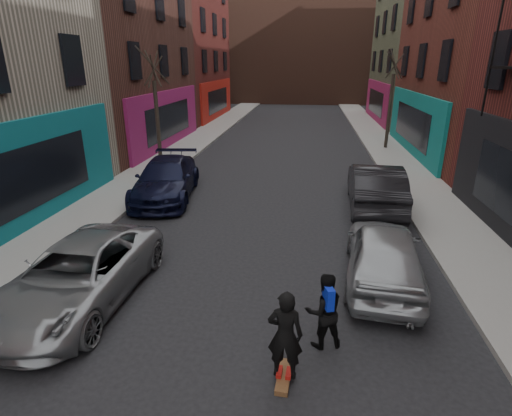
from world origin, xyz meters
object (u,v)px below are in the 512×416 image
(tree_right_far, at_px, (392,91))
(skateboarder, at_px, (285,335))
(skateboard, at_px, (284,377))
(tree_left_far, at_px, (156,100))
(parked_left_end, at_px, (166,179))
(parked_right_end, at_px, (375,186))
(pedestrian, at_px, (324,310))
(parked_right_far, at_px, (384,253))
(parked_left_far, at_px, (78,275))

(tree_right_far, xyz_separation_m, skateboarder, (-5.05, -20.10, -2.61))
(skateboard, height_order, skateboarder, skateboarder)
(tree_left_far, xyz_separation_m, skateboarder, (7.35, -14.10, -2.46))
(parked_left_end, height_order, skateboard, parked_left_end)
(parked_right_end, distance_m, skateboard, 9.53)
(tree_left_far, relative_size, pedestrian, 4.26)
(tree_left_far, xyz_separation_m, skateboard, (7.35, -14.10, -3.33))
(tree_left_far, bearing_deg, skateboarder, -62.46)
(parked_left_end, height_order, parked_right_far, parked_left_end)
(parked_left_far, bearing_deg, parked_right_end, 45.87)
(parked_right_far, distance_m, parked_right_end, 5.47)
(tree_left_far, bearing_deg, parked_left_end, -67.23)
(tree_left_far, bearing_deg, skateboard, -62.46)
(parked_left_end, xyz_separation_m, skateboarder, (5.32, -9.25, 0.16))
(parked_right_far, height_order, pedestrian, pedestrian)
(pedestrian, bearing_deg, skateboard, 39.10)
(parked_left_end, height_order, pedestrian, pedestrian)
(parked_left_far, distance_m, skateboard, 5.09)
(pedestrian, bearing_deg, parked_right_end, -121.50)
(parked_left_far, xyz_separation_m, parked_left_end, (-0.59, 7.46, 0.07))
(skateboarder, bearing_deg, parked_right_far, -117.72)
(parked_right_end, relative_size, pedestrian, 3.31)
(parked_left_end, relative_size, skateboarder, 3.21)
(parked_left_end, height_order, skateboarder, skateboarder)
(parked_left_far, relative_size, skateboard, 6.21)
(tree_left_far, distance_m, parked_left_end, 5.87)
(skateboarder, relative_size, pedestrian, 1.07)
(tree_left_far, xyz_separation_m, parked_right_far, (9.55, -10.45, -2.63))
(parked_left_end, bearing_deg, skateboarder, -67.91)
(parked_right_far, bearing_deg, parked_left_end, -30.56)
(skateboard, bearing_deg, parked_right_end, 76.44)
(tree_left_far, distance_m, tree_right_far, 13.78)
(skateboard, distance_m, pedestrian, 1.40)
(skateboarder, bearing_deg, parked_left_end, -56.77)
(parked_right_far, height_order, parked_right_end, parked_right_end)
(parked_left_far, xyz_separation_m, skateboarder, (4.73, -1.79, 0.23))
(pedestrian, bearing_deg, tree_left_far, -75.53)
(parked_right_end, xyz_separation_m, skateboard, (-2.76, -9.09, -0.78))
(skateboarder, bearing_deg, skateboard, -0.00)
(skateboarder, bearing_deg, tree_left_far, -59.12)
(parked_right_end, relative_size, skateboarder, 3.09)
(tree_left_far, distance_m, pedestrian, 15.58)
(skateboard, bearing_deg, parked_right_far, 62.28)
(tree_left_far, relative_size, parked_left_far, 1.31)
(parked_right_end, bearing_deg, parked_left_end, 1.43)
(pedestrian, bearing_deg, parked_right_far, -136.96)
(parked_right_far, distance_m, skateboard, 4.31)
(parked_right_far, xyz_separation_m, skateboarder, (-2.20, -3.64, 0.17))
(parked_left_far, relative_size, pedestrian, 3.26)
(skateboarder, bearing_deg, pedestrian, -120.55)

